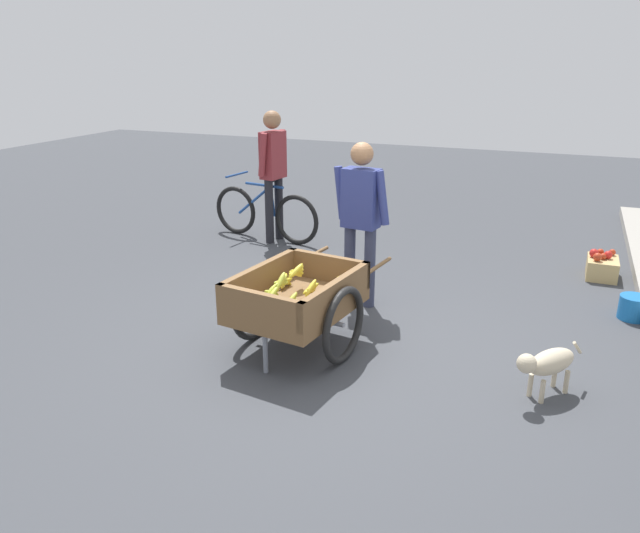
{
  "coord_description": "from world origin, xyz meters",
  "views": [
    {
      "loc": [
        4.41,
        1.65,
        2.4
      ],
      "look_at": [
        0.03,
        -0.12,
        0.75
      ],
      "focal_mm": 34.74,
      "sensor_mm": 36.0,
      "label": 1
    }
  ],
  "objects_px": {
    "fruit_cart": "(297,301)",
    "mixed_fruit_crate": "(602,266)",
    "cyclist_person": "(273,164)",
    "dog": "(548,363)",
    "plastic_bucket": "(634,308)",
    "vendor_person": "(361,210)",
    "bicycle": "(265,213)"
  },
  "relations": [
    {
      "from": "fruit_cart",
      "to": "mixed_fruit_crate",
      "type": "height_order",
      "value": "fruit_cart"
    },
    {
      "from": "fruit_cart",
      "to": "cyclist_person",
      "type": "distance_m",
      "value": 3.27
    },
    {
      "from": "fruit_cart",
      "to": "dog",
      "type": "distance_m",
      "value": 1.99
    },
    {
      "from": "fruit_cart",
      "to": "plastic_bucket",
      "type": "distance_m",
      "value": 3.22
    },
    {
      "from": "vendor_person",
      "to": "bicycle",
      "type": "height_order",
      "value": "vendor_person"
    },
    {
      "from": "dog",
      "to": "mixed_fruit_crate",
      "type": "bearing_deg",
      "value": 171.35
    },
    {
      "from": "plastic_bucket",
      "to": "bicycle",
      "type": "bearing_deg",
      "value": -103.55
    },
    {
      "from": "fruit_cart",
      "to": "mixed_fruit_crate",
      "type": "relative_size",
      "value": 3.96
    },
    {
      "from": "fruit_cart",
      "to": "mixed_fruit_crate",
      "type": "xyz_separation_m",
      "value": [
        -2.88,
        2.43,
        -0.31
      ]
    },
    {
      "from": "dog",
      "to": "plastic_bucket",
      "type": "distance_m",
      "value": 1.92
    },
    {
      "from": "fruit_cart",
      "to": "bicycle",
      "type": "bearing_deg",
      "value": -148.49
    },
    {
      "from": "mixed_fruit_crate",
      "to": "dog",
      "type": "bearing_deg",
      "value": -8.65
    },
    {
      "from": "bicycle",
      "to": "mixed_fruit_crate",
      "type": "distance_m",
      "value": 4.17
    },
    {
      "from": "fruit_cart",
      "to": "mixed_fruit_crate",
      "type": "bearing_deg",
      "value": 139.89
    },
    {
      "from": "vendor_person",
      "to": "mixed_fruit_crate",
      "type": "xyz_separation_m",
      "value": [
        -1.75,
        2.26,
        -0.83
      ]
    },
    {
      "from": "fruit_cart",
      "to": "bicycle",
      "type": "distance_m",
      "value": 3.31
    },
    {
      "from": "bicycle",
      "to": "dog",
      "type": "xyz_separation_m",
      "value": [
        2.85,
        3.72,
        -0.08
      ]
    },
    {
      "from": "cyclist_person",
      "to": "dog",
      "type": "xyz_separation_m",
      "value": [
        2.82,
        3.57,
        -0.75
      ]
    },
    {
      "from": "fruit_cart",
      "to": "plastic_bucket",
      "type": "bearing_deg",
      "value": 123.29
    },
    {
      "from": "vendor_person",
      "to": "cyclist_person",
      "type": "xyz_separation_m",
      "value": [
        -1.67,
        -1.75,
        0.06
      ]
    },
    {
      "from": "fruit_cart",
      "to": "mixed_fruit_crate",
      "type": "distance_m",
      "value": 3.78
    },
    {
      "from": "vendor_person",
      "to": "plastic_bucket",
      "type": "relative_size",
      "value": 6.0
    },
    {
      "from": "plastic_bucket",
      "to": "mixed_fruit_crate",
      "type": "xyz_separation_m",
      "value": [
        -1.12,
        -0.25,
        0.02
      ]
    },
    {
      "from": "bicycle",
      "to": "cyclist_person",
      "type": "relative_size",
      "value": 0.97
    },
    {
      "from": "vendor_person",
      "to": "dog",
      "type": "bearing_deg",
      "value": 57.62
    },
    {
      "from": "bicycle",
      "to": "mixed_fruit_crate",
      "type": "xyz_separation_m",
      "value": [
        -0.06,
        4.16,
        -0.22
      ]
    },
    {
      "from": "cyclist_person",
      "to": "mixed_fruit_crate",
      "type": "xyz_separation_m",
      "value": [
        -0.08,
        4.01,
        -0.9
      ]
    },
    {
      "from": "vendor_person",
      "to": "plastic_bucket",
      "type": "bearing_deg",
      "value": 103.97
    },
    {
      "from": "dog",
      "to": "mixed_fruit_crate",
      "type": "relative_size",
      "value": 1.28
    },
    {
      "from": "cyclist_person",
      "to": "fruit_cart",
      "type": "bearing_deg",
      "value": 29.46
    },
    {
      "from": "plastic_bucket",
      "to": "fruit_cart",
      "type": "bearing_deg",
      "value": -56.71
    },
    {
      "from": "dog",
      "to": "plastic_bucket",
      "type": "bearing_deg",
      "value": 158.72
    }
  ]
}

